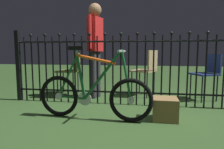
{
  "coord_description": "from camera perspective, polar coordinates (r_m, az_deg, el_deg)",
  "views": [
    {
      "loc": [
        0.25,
        -2.55,
        0.87
      ],
      "look_at": [
        -0.2,
        0.2,
        0.55
      ],
      "focal_mm": 31.87,
      "sensor_mm": 36.0,
      "label": 1
    }
  ],
  "objects": [
    {
      "name": "ground_plane",
      "position": [
        2.7,
        3.5,
        -12.23
      ],
      "size": [
        20.0,
        20.0,
        0.0
      ],
      "primitive_type": "plane",
      "color": "#335226"
    },
    {
      "name": "display_crate",
      "position": [
        2.67,
        14.97,
        -9.49
      ],
      "size": [
        0.31,
        0.31,
        0.28
      ],
      "primitive_type": "cube",
      "rotation": [
        0.0,
        0.0,
        -0.02
      ],
      "color": "olive",
      "rests_on": "ground"
    },
    {
      "name": "chair_olive",
      "position": [
        4.15,
        -11.58,
        1.67
      ],
      "size": [
        0.43,
        0.42,
        0.84
      ],
      "color": "black",
      "rests_on": "ground"
    },
    {
      "name": "iron_fence",
      "position": [
        3.24,
        3.55,
        2.18
      ],
      "size": [
        3.98,
        0.07,
        1.24
      ],
      "color": "black",
      "rests_on": "ground"
    },
    {
      "name": "chair_navy",
      "position": [
        3.96,
        25.74,
        0.81
      ],
      "size": [
        0.51,
        0.51,
        0.83
      ],
      "color": "black",
      "rests_on": "ground"
    },
    {
      "name": "bicycle",
      "position": [
        2.58,
        -5.47,
        -5.66
      ],
      "size": [
        1.53,
        0.4,
        0.94
      ],
      "color": "black",
      "rests_on": "ground"
    },
    {
      "name": "person_visitor",
      "position": [
        3.76,
        -4.81,
        9.39
      ],
      "size": [
        0.26,
        0.46,
        1.75
      ],
      "color": "#2D2D33",
      "rests_on": "ground"
    },
    {
      "name": "chair_tan",
      "position": [
        3.92,
        10.03,
        1.89
      ],
      "size": [
        0.55,
        0.55,
        0.9
      ],
      "color": "black",
      "rests_on": "ground"
    }
  ]
}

